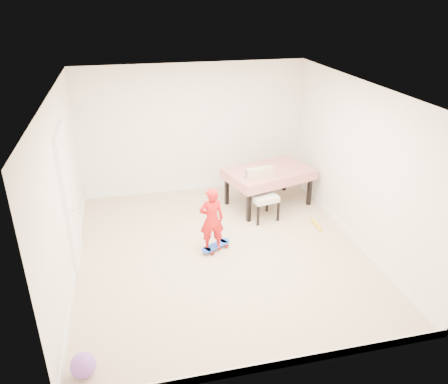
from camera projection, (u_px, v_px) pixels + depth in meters
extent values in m
plane|color=tan|center=(221.00, 251.00, 7.05)|extent=(5.00, 5.00, 0.00)
cube|color=white|center=(220.00, 91.00, 5.96)|extent=(4.50, 5.00, 0.04)
cube|color=silver|center=(193.00, 130.00, 8.69)|extent=(4.50, 0.04, 2.60)
cube|color=silver|center=(276.00, 272.00, 4.31)|extent=(4.50, 0.04, 2.60)
cube|color=silver|center=(64.00, 191.00, 6.04)|extent=(0.04, 5.00, 2.60)
cube|color=silver|center=(357.00, 165.00, 6.96)|extent=(0.04, 5.00, 2.60)
cube|color=white|center=(69.00, 200.00, 6.42)|extent=(0.11, 0.94, 2.11)
cube|color=white|center=(195.00, 186.00, 9.22)|extent=(4.50, 0.02, 0.12)
cube|color=white|center=(270.00, 366.00, 4.82)|extent=(4.50, 0.02, 0.12)
cube|color=white|center=(76.00, 266.00, 6.56)|extent=(0.02, 5.00, 0.12)
cube|color=white|center=(348.00, 232.00, 7.48)|extent=(0.02, 5.00, 0.12)
imported|color=red|center=(212.00, 221.00, 6.83)|extent=(0.39, 0.26, 1.07)
sphere|color=purple|center=(83.00, 365.00, 4.72)|extent=(0.28, 0.28, 0.28)
cylinder|color=yellow|center=(316.00, 224.00, 7.79)|extent=(0.07, 0.40, 0.06)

